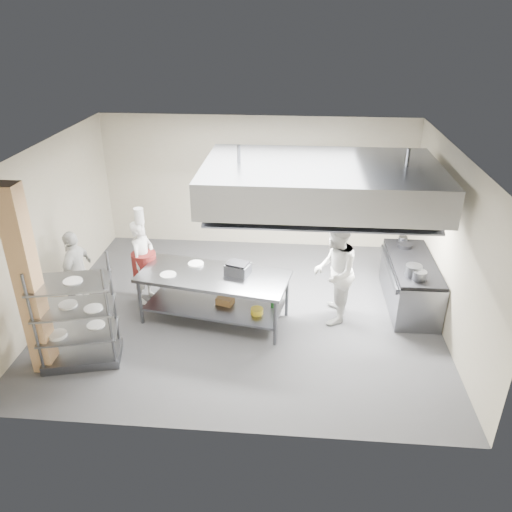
# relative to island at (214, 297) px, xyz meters

# --- Properties ---
(floor) EXTENTS (7.00, 7.00, 0.00)m
(floor) POSITION_rel_island_xyz_m (0.48, 0.35, -0.46)
(floor) COLOR #313133
(floor) RESTS_ON ground
(ceiling) EXTENTS (7.00, 7.00, 0.00)m
(ceiling) POSITION_rel_island_xyz_m (0.48, 0.35, 2.54)
(ceiling) COLOR silver
(ceiling) RESTS_ON wall_back
(wall_back) EXTENTS (7.00, 0.00, 7.00)m
(wall_back) POSITION_rel_island_xyz_m (0.48, 3.35, 1.04)
(wall_back) COLOR tan
(wall_back) RESTS_ON ground
(wall_left) EXTENTS (0.00, 6.00, 6.00)m
(wall_left) POSITION_rel_island_xyz_m (-3.02, 0.35, 1.04)
(wall_left) COLOR tan
(wall_left) RESTS_ON ground
(wall_right) EXTENTS (0.00, 6.00, 6.00)m
(wall_right) POSITION_rel_island_xyz_m (3.98, 0.35, 1.04)
(wall_right) COLOR tan
(wall_right) RESTS_ON ground
(column) EXTENTS (0.30, 0.30, 3.00)m
(column) POSITION_rel_island_xyz_m (-2.42, -1.55, 1.04)
(column) COLOR #E4AD75
(column) RESTS_ON floor
(exhaust_hood) EXTENTS (4.00, 2.50, 0.60)m
(exhaust_hood) POSITION_rel_island_xyz_m (1.78, 0.75, 1.94)
(exhaust_hood) COLOR gray
(exhaust_hood) RESTS_ON ceiling
(hood_strip_a) EXTENTS (1.60, 0.12, 0.04)m
(hood_strip_a) POSITION_rel_island_xyz_m (0.88, 0.75, 1.62)
(hood_strip_a) COLOR white
(hood_strip_a) RESTS_ON exhaust_hood
(hood_strip_b) EXTENTS (1.60, 0.12, 0.04)m
(hood_strip_b) POSITION_rel_island_xyz_m (2.68, 0.75, 1.62)
(hood_strip_b) COLOR white
(hood_strip_b) RESTS_ON exhaust_hood
(wall_shelf) EXTENTS (1.50, 0.28, 0.04)m
(wall_shelf) POSITION_rel_island_xyz_m (2.28, 3.19, 1.04)
(wall_shelf) COLOR gray
(wall_shelf) RESTS_ON wall_back
(island) EXTENTS (2.74, 1.53, 0.91)m
(island) POSITION_rel_island_xyz_m (0.00, 0.00, 0.00)
(island) COLOR slate
(island) RESTS_ON floor
(island_worktop) EXTENTS (2.74, 1.53, 0.06)m
(island_worktop) POSITION_rel_island_xyz_m (0.00, 0.00, 0.42)
(island_worktop) COLOR gray
(island_worktop) RESTS_ON island
(island_undershelf) EXTENTS (2.52, 1.38, 0.04)m
(island_undershelf) POSITION_rel_island_xyz_m (0.00, 0.00, -0.16)
(island_undershelf) COLOR slate
(island_undershelf) RESTS_ON island
(pass_rack) EXTENTS (1.30, 0.94, 1.75)m
(pass_rack) POSITION_rel_island_xyz_m (-1.92, -1.33, 0.42)
(pass_rack) COLOR slate
(pass_rack) RESTS_ON floor
(cooking_range) EXTENTS (0.80, 2.00, 0.84)m
(cooking_range) POSITION_rel_island_xyz_m (3.56, 0.85, -0.04)
(cooking_range) COLOR slate
(cooking_range) RESTS_ON floor
(range_top) EXTENTS (0.78, 1.96, 0.06)m
(range_top) POSITION_rel_island_xyz_m (3.56, 0.85, 0.41)
(range_top) COLOR black
(range_top) RESTS_ON cooking_range
(chef_head) EXTENTS (0.54, 0.67, 1.62)m
(chef_head) POSITION_rel_island_xyz_m (-1.42, 0.57, 0.35)
(chef_head) COLOR silver
(chef_head) RESTS_ON floor
(chef_line) EXTENTS (0.84, 1.01, 1.91)m
(chef_line) POSITION_rel_island_xyz_m (2.08, 0.20, 0.50)
(chef_line) COLOR white
(chef_line) RESTS_ON floor
(chef_plating) EXTENTS (0.48, 0.96, 1.58)m
(chef_plating) POSITION_rel_island_xyz_m (-2.52, 0.12, 0.34)
(chef_plating) COLOR silver
(chef_plating) RESTS_ON floor
(griddle) EXTENTS (0.47, 0.41, 0.19)m
(griddle) POSITION_rel_island_xyz_m (0.42, 0.07, 0.55)
(griddle) COLOR gray
(griddle) RESTS_ON island_worktop
(wicker_basket) EXTENTS (0.34, 0.28, 0.13)m
(wicker_basket) POSITION_rel_island_xyz_m (0.19, 0.02, -0.07)
(wicker_basket) COLOR brown
(wicker_basket) RESTS_ON island_undershelf
(stockpot) EXTENTS (0.28, 0.28, 0.19)m
(stockpot) POSITION_rel_island_xyz_m (3.44, 0.29, 0.54)
(stockpot) COLOR gray
(stockpot) RESTS_ON range_top
(plate_stack) EXTENTS (0.28, 0.28, 0.05)m
(plate_stack) POSITION_rel_island_xyz_m (-1.92, -1.33, 0.11)
(plate_stack) COLOR white
(plate_stack) RESTS_ON pass_rack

